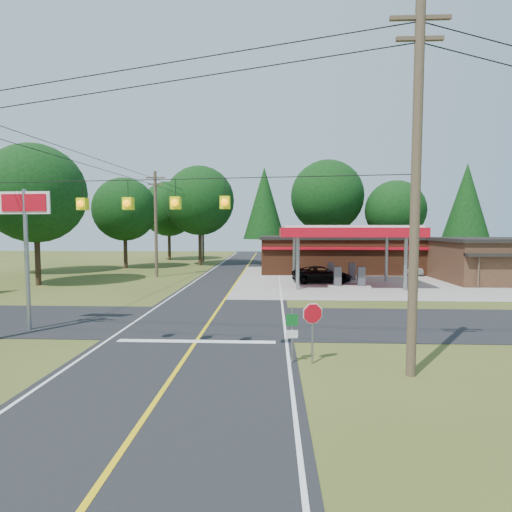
{
  "coord_description": "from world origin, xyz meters",
  "views": [
    {
      "loc": [
        3.14,
        -19.52,
        4.66
      ],
      "look_at": [
        2.0,
        7.0,
        2.8
      ],
      "focal_mm": 28.0,
      "sensor_mm": 36.0,
      "label": 1
    }
  ],
  "objects_px": {
    "sedan_car": "(411,268)",
    "octagonal_stop_sign": "(313,319)",
    "gas_canopy": "(346,233)",
    "suv_car": "(322,275)",
    "big_stop_sign": "(25,227)"
  },
  "relations": [
    {
      "from": "sedan_car",
      "to": "octagonal_stop_sign",
      "type": "distance_m",
      "value": 29.78
    },
    {
      "from": "gas_canopy",
      "to": "suv_car",
      "type": "height_order",
      "value": "gas_canopy"
    },
    {
      "from": "gas_canopy",
      "to": "octagonal_stop_sign",
      "type": "height_order",
      "value": "gas_canopy"
    },
    {
      "from": "suv_car",
      "to": "sedan_car",
      "type": "xyz_separation_m",
      "value": [
        9.71,
        6.5,
        -0.01
      ]
    },
    {
      "from": "suv_car",
      "to": "sedan_car",
      "type": "relative_size",
      "value": 1.24
    },
    {
      "from": "sedan_car",
      "to": "big_stop_sign",
      "type": "xyz_separation_m",
      "value": [
        -25.0,
        -23.01,
        4.02
      ]
    },
    {
      "from": "gas_canopy",
      "to": "suv_car",
      "type": "xyz_separation_m",
      "value": [
        -1.71,
        1.5,
        -3.57
      ]
    },
    {
      "from": "suv_car",
      "to": "sedan_car",
      "type": "distance_m",
      "value": 11.68
    },
    {
      "from": "gas_canopy",
      "to": "suv_car",
      "type": "distance_m",
      "value": 4.23
    },
    {
      "from": "gas_canopy",
      "to": "big_stop_sign",
      "type": "distance_m",
      "value": 22.68
    },
    {
      "from": "sedan_car",
      "to": "octagonal_stop_sign",
      "type": "bearing_deg",
      "value": -110.62
    },
    {
      "from": "gas_canopy",
      "to": "big_stop_sign",
      "type": "height_order",
      "value": "big_stop_sign"
    },
    {
      "from": "suv_car",
      "to": "big_stop_sign",
      "type": "bearing_deg",
      "value": 129.98
    },
    {
      "from": "gas_canopy",
      "to": "octagonal_stop_sign",
      "type": "relative_size",
      "value": 4.99
    },
    {
      "from": "gas_canopy",
      "to": "big_stop_sign",
      "type": "bearing_deg",
      "value": -138.56
    }
  ]
}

